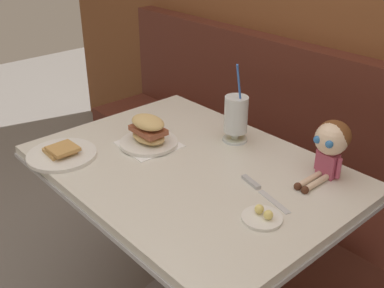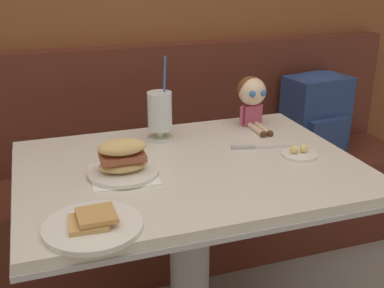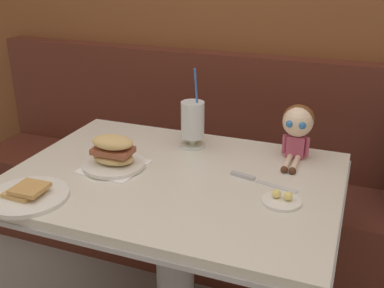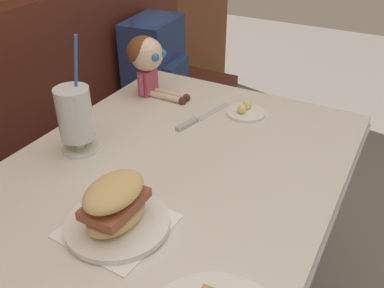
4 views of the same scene
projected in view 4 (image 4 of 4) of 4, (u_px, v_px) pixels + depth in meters
name	position (u px, v px, depth m)	size (l,w,h in m)	color
booth_bench	(22.00, 216.00, 1.53)	(2.60, 0.48, 1.00)	#512319
diner_table	(170.00, 229.00, 1.16)	(1.11, 0.81, 0.74)	silver
milkshake_glass	(75.00, 117.00, 1.09)	(0.10, 0.10, 0.31)	silver
sandwich_plate	(116.00, 210.00, 0.86)	(0.22, 0.22, 0.12)	white
butter_saucer	(246.00, 111.00, 1.31)	(0.12, 0.12, 0.04)	white
butter_knife	(195.00, 121.00, 1.27)	(0.23, 0.07, 0.01)	silver
seated_doll	(147.00, 57.00, 1.38)	(0.11, 0.22, 0.20)	#B74C6B
backpack	(155.00, 56.00, 2.00)	(0.32, 0.27, 0.41)	navy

